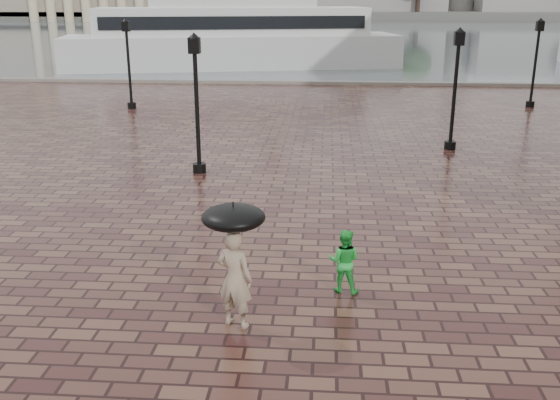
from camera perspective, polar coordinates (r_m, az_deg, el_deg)
The scene contains 9 objects.
ground at distance 11.58m, azimuth 12.87°, elevation -11.59°, with size 300.00×300.00×0.00m, color #321716.
harbour_water at distance 102.10m, azimuth 5.49°, elevation 15.00°, with size 240.00×240.00×0.00m, color #4B545B.
quay_edge at distance 42.35m, azimuth 6.79°, elevation 10.44°, with size 80.00×0.60×0.30m, color slate.
far_shore at distance 170.01m, azimuth 5.12°, elevation 16.62°, with size 300.00×60.00×2.00m, color #4C4C47.
street_lamps at distance 27.64m, azimuth 4.96°, elevation 11.24°, with size 21.44×14.44×4.40m.
adult_pedestrian at distance 11.09m, azimuth -4.14°, elevation -7.20°, with size 0.67×0.44×1.83m, color tan.
child_pedestrian at distance 12.47m, azimuth 5.88°, elevation -5.56°, with size 0.64×0.50×1.31m, color green.
ferry_near at distance 52.23m, azimuth -4.34°, elevation 14.88°, with size 27.50×12.15×8.77m.
umbrella at distance 10.64m, azimuth -4.28°, elevation -1.59°, with size 1.10×1.10×1.18m.
Camera 1 is at (-1.79, -9.93, 5.67)m, focal length 40.00 mm.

